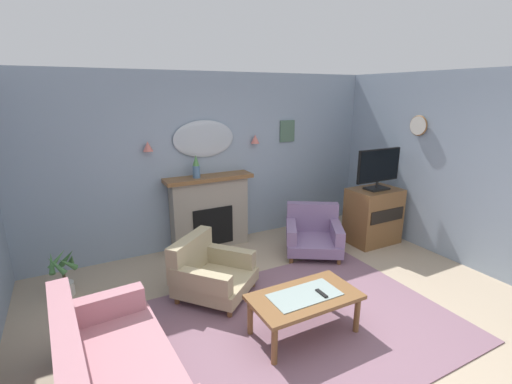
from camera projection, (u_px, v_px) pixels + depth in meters
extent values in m
cube|color=tan|center=(313.00, 338.00, 3.68)|extent=(6.65, 6.40, 0.10)
cube|color=#8C9EB2|center=(212.00, 161.00, 5.65)|extent=(6.65, 0.10, 2.69)
cube|color=#8C9EB2|center=(499.00, 176.00, 4.60)|extent=(0.10, 6.40, 2.69)
cube|color=#7F5B6B|center=(302.00, 323.00, 3.84)|extent=(3.20, 2.40, 0.01)
cube|color=gray|center=(210.00, 214.00, 5.62)|extent=(1.20, 0.28, 1.10)
cube|color=black|center=(212.00, 226.00, 5.58)|extent=(0.64, 0.12, 0.60)
cube|color=brown|center=(209.00, 178.00, 5.44)|extent=(1.36, 0.36, 0.06)
cylinder|color=#4C7093|center=(196.00, 172.00, 5.30)|extent=(0.11, 0.11, 0.18)
cone|color=#4C8447|center=(196.00, 160.00, 5.26)|extent=(0.10, 0.10, 0.16)
ellipsoid|color=#B2BCC6|center=(204.00, 139.00, 5.41)|extent=(0.96, 0.06, 0.56)
cone|color=#D17066|center=(148.00, 146.00, 5.00)|extent=(0.14, 0.14, 0.14)
cone|color=#D17066|center=(255.00, 139.00, 5.77)|extent=(0.14, 0.14, 0.14)
cylinder|color=silver|center=(419.00, 126.00, 5.44)|extent=(0.04, 0.28, 0.28)
torus|color=brown|center=(419.00, 126.00, 5.44)|extent=(0.03, 0.31, 0.31)
cube|color=#4C6B56|center=(287.00, 131.00, 6.09)|extent=(0.28, 0.03, 0.36)
cube|color=brown|center=(305.00, 297.00, 3.57)|extent=(1.10, 0.60, 0.04)
cube|color=#8C9E99|center=(305.00, 295.00, 3.57)|extent=(0.72, 0.36, 0.01)
cylinder|color=brown|center=(274.00, 346.00, 3.21)|extent=(0.06, 0.06, 0.40)
cylinder|color=brown|center=(357.00, 315.00, 3.65)|extent=(0.06, 0.06, 0.40)
cylinder|color=brown|center=(250.00, 317.00, 3.62)|extent=(0.06, 0.06, 0.40)
cylinder|color=brown|center=(327.00, 292.00, 4.06)|extent=(0.06, 0.06, 0.40)
cube|color=black|center=(322.00, 294.00, 3.57)|extent=(0.04, 0.16, 0.02)
cube|color=#B77A84|center=(124.00, 377.00, 2.87)|extent=(0.95, 1.75, 0.18)
cube|color=#B77A84|center=(69.00, 359.00, 2.60)|extent=(0.29, 1.71, 0.48)
cube|color=#B77A84|center=(104.00, 306.00, 3.45)|extent=(0.76, 0.21, 0.24)
cylinder|color=brown|center=(143.00, 326.00, 3.71)|extent=(0.07, 0.07, 0.10)
cylinder|color=brown|center=(70.00, 350.00, 3.37)|extent=(0.07, 0.07, 0.10)
cube|color=gray|center=(313.00, 243.00, 5.44)|extent=(1.10, 1.10, 0.16)
cube|color=gray|center=(312.00, 216.00, 5.68)|extent=(0.76, 0.56, 0.45)
cube|color=gray|center=(291.00, 231.00, 5.41)|extent=(0.50, 0.69, 0.22)
cube|color=gray|center=(337.00, 232.00, 5.37)|extent=(0.50, 0.69, 0.22)
cylinder|color=brown|center=(291.00, 260.00, 5.17)|extent=(0.06, 0.06, 0.10)
cylinder|color=brown|center=(339.00, 261.00, 5.13)|extent=(0.06, 0.06, 0.10)
cylinder|color=brown|center=(290.00, 241.00, 5.82)|extent=(0.06, 0.06, 0.10)
cylinder|color=brown|center=(332.00, 242.00, 5.78)|extent=(0.06, 0.06, 0.10)
cube|color=tan|center=(216.00, 282.00, 4.32)|extent=(1.13, 1.13, 0.16)
cube|color=tan|center=(191.00, 254.00, 4.36)|extent=(0.71, 0.64, 0.45)
cube|color=tan|center=(201.00, 281.00, 3.97)|extent=(0.57, 0.64, 0.22)
cube|color=tan|center=(228.00, 256.00, 4.58)|extent=(0.57, 0.64, 0.22)
cylinder|color=brown|center=(230.00, 313.00, 3.93)|extent=(0.06, 0.06, 0.10)
cylinder|color=brown|center=(253.00, 283.00, 4.54)|extent=(0.06, 0.06, 0.10)
cylinder|color=brown|center=(177.00, 300.00, 4.17)|extent=(0.06, 0.06, 0.10)
cylinder|color=brown|center=(206.00, 274.00, 4.78)|extent=(0.06, 0.06, 0.10)
cube|color=brown|center=(373.00, 216.00, 5.82)|extent=(0.80, 0.56, 0.90)
cube|color=black|center=(387.00, 216.00, 5.55)|extent=(0.68, 0.02, 0.20)
cube|color=black|center=(376.00, 188.00, 5.68)|extent=(0.36, 0.24, 0.03)
cylinder|color=black|center=(377.00, 185.00, 5.66)|extent=(0.04, 0.04, 0.10)
cube|color=black|center=(379.00, 165.00, 5.58)|extent=(0.84, 0.04, 0.52)
cube|color=black|center=(380.00, 166.00, 5.56)|extent=(0.80, 0.01, 0.48)
cylinder|color=silver|center=(66.00, 289.00, 4.35)|extent=(0.19, 0.19, 0.17)
cylinder|color=brown|center=(64.00, 276.00, 4.30)|extent=(0.04, 0.04, 0.18)
cone|color=#4C8447|center=(72.00, 259.00, 4.31)|extent=(0.11, 0.25, 0.23)
cone|color=#4C8447|center=(67.00, 258.00, 4.35)|extent=(0.23, 0.19, 0.25)
cone|color=#4C8447|center=(57.00, 259.00, 4.31)|extent=(0.25, 0.17, 0.23)
cone|color=#4C8447|center=(51.00, 263.00, 4.20)|extent=(0.07, 0.23, 0.25)
cone|color=#4C8447|center=(56.00, 266.00, 4.15)|extent=(0.24, 0.18, 0.24)
cone|color=#4C8447|center=(67.00, 264.00, 4.20)|extent=(0.24, 0.19, 0.24)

